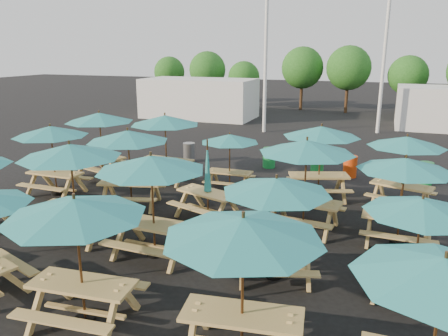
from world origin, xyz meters
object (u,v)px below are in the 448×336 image
(picnic_unit_6, at_px, (128,139))
(picnic_unit_10, at_px, (208,186))
(picnic_unit_2, at_px, (51,134))
(picnic_unit_5, at_px, (70,155))
(picnic_unit_3, at_px, (100,120))
(waste_bin_3, at_px, (350,166))
(waste_bin_4, at_px, (425,173))
(picnic_unit_8, at_px, (75,214))
(picnic_unit_18, at_px, (405,168))
(picnic_unit_13, at_px, (276,190))
(picnic_unit_7, at_px, (165,123))
(picnic_unit_11, at_px, (230,141))
(picnic_unit_14, at_px, (307,151))
(waste_bin_1, at_px, (269,158))
(picnic_unit_9, at_px, (151,168))
(picnic_unit_17, at_px, (422,211))
(waste_bin_0, at_px, (189,152))
(picnic_unit_16, at_px, (444,277))
(picnic_unit_15, at_px, (321,135))
(picnic_unit_12, at_px, (243,235))
(picnic_unit_19, at_px, (406,145))
(waste_bin_2, at_px, (317,163))

(picnic_unit_6, distance_m, picnic_unit_10, 2.91)
(picnic_unit_2, xyz_separation_m, picnic_unit_5, (2.97, -2.68, 0.13))
(picnic_unit_3, distance_m, waste_bin_3, 9.90)
(picnic_unit_2, bearing_deg, waste_bin_4, 26.05)
(picnic_unit_8, bearing_deg, waste_bin_4, 55.34)
(picnic_unit_3, distance_m, picnic_unit_18, 11.16)
(picnic_unit_3, relative_size, picnic_unit_13, 1.11)
(picnic_unit_18, height_order, waste_bin_3, picnic_unit_18)
(picnic_unit_7, xyz_separation_m, picnic_unit_11, (2.61, -0.20, -0.45))
(picnic_unit_8, xyz_separation_m, picnic_unit_14, (2.99, 5.71, 0.11))
(picnic_unit_6, xyz_separation_m, waste_bin_1, (2.93, 6.15, -1.76))
(picnic_unit_9, bearing_deg, picnic_unit_5, 176.75)
(picnic_unit_13, height_order, waste_bin_3, picnic_unit_13)
(picnic_unit_17, xyz_separation_m, waste_bin_0, (-8.85, 8.63, -1.47))
(picnic_unit_17, bearing_deg, waste_bin_0, 142.35)
(picnic_unit_2, distance_m, picnic_unit_5, 4.00)
(picnic_unit_16, height_order, waste_bin_3, picnic_unit_16)
(picnic_unit_18, bearing_deg, picnic_unit_2, -179.47)
(picnic_unit_3, distance_m, picnic_unit_15, 8.37)
(picnic_unit_3, xyz_separation_m, waste_bin_1, (5.82, 3.57, -1.81))
(picnic_unit_11, height_order, waste_bin_4, picnic_unit_11)
(picnic_unit_3, relative_size, picnic_unit_6, 1.04)
(waste_bin_0, relative_size, waste_bin_3, 1.00)
(picnic_unit_7, relative_size, picnic_unit_11, 1.29)
(waste_bin_1, bearing_deg, picnic_unit_8, -92.12)
(picnic_unit_3, xyz_separation_m, waste_bin_0, (2.22, 3.31, -1.81))
(picnic_unit_6, relative_size, picnic_unit_13, 1.07)
(picnic_unit_13, distance_m, picnic_unit_18, 3.77)
(picnic_unit_16, bearing_deg, picnic_unit_12, 177.15)
(picnic_unit_10, bearing_deg, picnic_unit_9, -77.75)
(picnic_unit_2, relative_size, picnic_unit_17, 1.03)
(picnic_unit_10, xyz_separation_m, picnic_unit_11, (-0.27, 2.71, 0.81))
(picnic_unit_5, xyz_separation_m, picnic_unit_13, (5.44, -0.26, -0.24))
(picnic_unit_2, height_order, picnic_unit_7, picnic_unit_7)
(picnic_unit_5, relative_size, picnic_unit_18, 1.12)
(picnic_unit_16, bearing_deg, picnic_unit_10, 133.96)
(picnic_unit_7, bearing_deg, picnic_unit_6, -81.36)
(picnic_unit_11, height_order, picnic_unit_14, picnic_unit_14)
(picnic_unit_15, xyz_separation_m, waste_bin_1, (-2.55, 3.30, -1.75))
(picnic_unit_10, distance_m, picnic_unit_12, 6.36)
(picnic_unit_5, relative_size, waste_bin_1, 3.19)
(picnic_unit_16, relative_size, waste_bin_1, 2.84)
(picnic_unit_5, relative_size, picnic_unit_17, 1.11)
(picnic_unit_9, relative_size, picnic_unit_19, 0.91)
(picnic_unit_6, bearing_deg, picnic_unit_18, -15.87)
(picnic_unit_3, distance_m, picnic_unit_5, 5.86)
(picnic_unit_16, bearing_deg, picnic_unit_9, 153.24)
(picnic_unit_9, distance_m, picnic_unit_17, 5.80)
(picnic_unit_2, relative_size, picnic_unit_8, 0.93)
(waste_bin_2, xyz_separation_m, waste_bin_3, (1.30, -0.17, 0.00))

